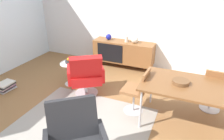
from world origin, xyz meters
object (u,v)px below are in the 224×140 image
vase_sculptural_dark (127,39)px  side_table_round (71,71)px  sideboard (123,52)px  dining_chair_near_window (138,89)px  wooden_bowl_on_table (181,82)px  magazine_stack (5,86)px  dining_chair_back_right (214,88)px  dining_table (194,88)px  vase_cobalt (109,37)px  fruit_bowl (70,61)px  vase_ceramic_small (135,40)px  lounge_chair_red (86,74)px

vase_sculptural_dark → side_table_round: 1.66m
sideboard → vase_sculptural_dark: vase_sculptural_dark is taller
side_table_round → dining_chair_near_window: bearing=-14.8°
wooden_bowl_on_table → magazine_stack: bearing=-174.5°
dining_chair_back_right → dining_table: bearing=-121.8°
sideboard → dining_chair_back_right: size_ratio=1.87×
wooden_bowl_on_table → dining_chair_back_right: dining_chair_back_right is taller
vase_cobalt → wooden_bowl_on_table: (2.02, -1.80, -0.03)m
sideboard → dining_chair_near_window: dining_chair_near_window is taller
wooden_bowl_on_table → fruit_bowl: bearing=168.9°
vase_cobalt → dining_chair_near_window: vase_cobalt is taller
vase_ceramic_small → dining_table: size_ratio=0.11×
vase_cobalt → dining_chair_near_window: bearing=-53.2°
vase_sculptural_dark → dining_table: bearing=-46.0°
dining_chair_back_right → fruit_bowl: dining_chair_back_right is taller
lounge_chair_red → magazine_stack: lounge_chair_red is taller
lounge_chair_red → vase_ceramic_small: bearing=72.6°
dining_table → dining_chair_near_window: dining_chair_near_window is taller
sideboard → lounge_chair_red: lounge_chair_red is taller
sideboard → magazine_stack: bearing=-132.2°
wooden_bowl_on_table → lounge_chair_red: size_ratio=0.27×
sideboard → fruit_bowl: 1.55m
vase_ceramic_small → dining_chair_back_right: vase_ceramic_small is taller
vase_ceramic_small → lounge_chair_red: (-0.51, -1.62, -0.33)m
dining_table → side_table_round: size_ratio=3.08×
lounge_chair_red → side_table_round: size_ratio=1.82×
wooden_bowl_on_table → dining_table: bearing=5.9°
lounge_chair_red → fruit_bowl: bearing=153.5°
dining_table → magazine_stack: (-3.75, -0.36, -0.61)m
dining_table → dining_chair_back_right: (0.35, 0.56, -0.23)m
vase_sculptural_dark → fruit_bowl: bearing=-122.5°
lounge_chair_red → side_table_round: (-0.56, 0.28, -0.15)m
vase_cobalt → dining_chair_near_window: size_ratio=0.18×
vase_cobalt → magazine_stack: size_ratio=0.38×
sideboard → vase_ceramic_small: 0.46m
dining_chair_near_window → fruit_bowl: (-1.69, 0.44, 0.09)m
sideboard → vase_ceramic_small: vase_ceramic_small is taller
vase_sculptural_dark → vase_ceramic_small: size_ratio=1.28×
dining_chair_near_window → magazine_stack: 2.91m
vase_sculptural_dark → lounge_chair_red: (-0.29, -1.62, -0.33)m
vase_sculptural_dark → vase_ceramic_small: vase_sculptural_dark is taller
sideboard → side_table_round: size_ratio=3.08×
lounge_chair_red → sideboard: bearing=82.4°
wooden_bowl_on_table → side_table_round: (-2.37, 0.46, -0.45)m
dining_table → lounge_chair_red: lounge_chair_red is taller
sideboard → fruit_bowl: (-0.78, -1.34, 0.12)m
wooden_bowl_on_table → side_table_round: 2.45m
sideboard → vase_ceramic_small: bearing=0.4°
sideboard → vase_ceramic_small: (0.29, 0.00, 0.36)m
dining_chair_near_window → lounge_chair_red: lounge_chair_red is taller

